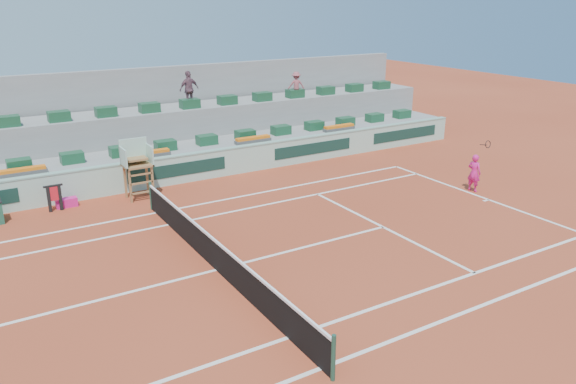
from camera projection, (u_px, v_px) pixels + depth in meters
name	position (u px, v px, depth m)	size (l,w,h in m)	color
ground	(216.00, 270.00, 16.62)	(90.00, 90.00, 0.00)	#95351C
seating_tier_lower	(117.00, 164.00, 25.08)	(36.00, 4.00, 1.20)	gray
seating_tier_upper	(106.00, 142.00, 26.15)	(36.00, 2.40, 2.60)	gray
stadium_back_wall	(96.00, 117.00, 27.15)	(36.00, 0.40, 4.40)	gray
player_bag	(67.00, 203.00, 21.62)	(0.79, 0.35, 0.35)	#E01D81
spectator_mid	(189.00, 89.00, 27.10)	(1.03, 0.43, 1.76)	#744D5B
spectator_right	(296.00, 85.00, 29.82)	(0.89, 0.51, 1.38)	#9B4D54
court_lines	(216.00, 270.00, 16.62)	(23.89, 11.09, 0.01)	white
tennis_net	(216.00, 254.00, 16.45)	(0.10, 11.97, 1.10)	black
advertising_hoarding	(132.00, 176.00, 23.30)	(36.00, 0.34, 1.26)	#A2CCB8
umpire_chair	(136.00, 161.00, 22.18)	(1.10, 0.90, 2.40)	brown
seat_row_lower	(121.00, 151.00, 24.09)	(32.90, 0.60, 0.44)	#18492C
seat_row_upper	(106.00, 112.00, 25.17)	(32.90, 0.60, 0.44)	#18492C
flower_planters	(89.00, 162.00, 22.73)	(26.80, 0.36, 0.28)	#4D4D4D
towel_rack	(54.00, 196.00, 21.07)	(0.69, 0.11, 1.03)	black
tennis_player	(474.00, 173.00, 23.22)	(0.49, 0.88, 2.28)	#E01D81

